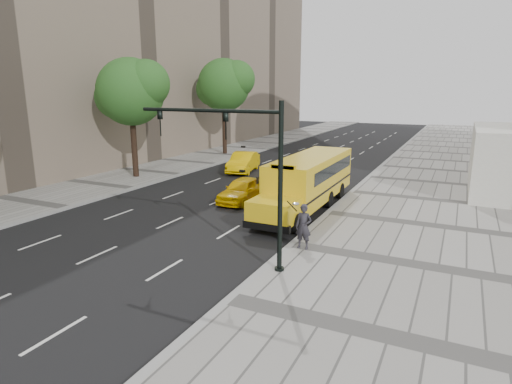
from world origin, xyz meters
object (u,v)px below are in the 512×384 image
at_px(tree_b, 132,91).
at_px(taxi_near, 242,190).
at_px(taxi_far, 243,162).
at_px(school_bus, 309,178).
at_px(tree_c, 225,85).
at_px(traffic_signal, 245,164).
at_px(pedestrian, 304,226).

relative_size(tree_b, taxi_near, 2.09).
bearing_deg(taxi_far, taxi_near, -75.19).
bearing_deg(school_bus, taxi_near, -171.91).
bearing_deg(taxi_far, school_bus, -56.06).
distance_m(tree_c, traffic_signal, 30.27).
bearing_deg(taxi_far, traffic_signal, -74.60).
xyz_separation_m(school_bus, pedestrian, (2.13, -6.95, -0.65)).
relative_size(taxi_near, traffic_signal, 0.68).
distance_m(tree_c, pedestrian, 29.41).
xyz_separation_m(tree_c, traffic_signal, (15.59, -25.74, -3.20)).
xyz_separation_m(taxi_near, pedestrian, (6.24, -6.37, 0.37)).
distance_m(taxi_near, traffic_signal, 10.68).
height_order(school_bus, taxi_near, school_bus).
bearing_deg(taxi_near, taxi_far, 116.70).
relative_size(school_bus, traffic_signal, 1.81).
relative_size(taxi_far, pedestrian, 2.58).
bearing_deg(pedestrian, traffic_signal, -118.20).
relative_size(tree_c, pedestrian, 5.15).
bearing_deg(school_bus, tree_b, 171.58).
distance_m(taxi_far, traffic_signal, 20.38).
bearing_deg(tree_b, taxi_far, 44.28).
relative_size(pedestrian, traffic_signal, 0.30).
height_order(tree_b, school_bus, tree_b).
xyz_separation_m(tree_b, pedestrian, (17.03, -9.16, -5.54)).
distance_m(tree_b, pedestrian, 20.12).
xyz_separation_m(school_bus, taxi_far, (-8.66, 8.30, -0.94)).
height_order(taxi_near, taxi_far, taxi_far).
distance_m(tree_b, taxi_far, 10.50).
distance_m(tree_c, taxi_near, 21.02).
height_order(taxi_far, traffic_signal, traffic_signal).
relative_size(taxi_near, pedestrian, 2.26).
xyz_separation_m(tree_b, traffic_signal, (15.60, -11.72, -2.57)).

